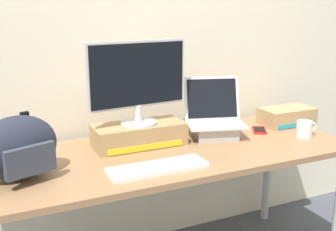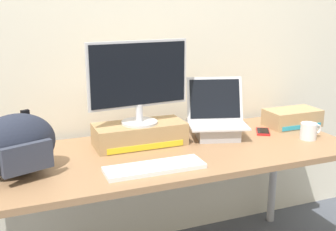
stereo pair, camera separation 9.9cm
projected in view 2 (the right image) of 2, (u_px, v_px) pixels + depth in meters
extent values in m
cube|color=silver|center=(137.00, 29.00, 2.35)|extent=(7.00, 0.10, 2.60)
cube|color=#99704C|center=(168.00, 153.00, 2.08)|extent=(1.88, 0.74, 0.03)
cylinder|color=#B2B2B7|center=(273.00, 173.00, 2.77)|extent=(0.05, 0.05, 0.70)
cube|color=#A88456|center=(140.00, 134.00, 2.15)|extent=(0.47, 0.20, 0.11)
cube|color=yellow|center=(146.00, 147.00, 2.06)|extent=(0.40, 0.00, 0.03)
cylinder|color=silver|center=(139.00, 122.00, 2.13)|extent=(0.19, 0.19, 0.01)
cylinder|color=silver|center=(139.00, 113.00, 2.12)|extent=(0.04, 0.04, 0.09)
cube|color=silver|center=(139.00, 74.00, 2.06)|extent=(0.53, 0.07, 0.33)
cube|color=black|center=(139.00, 74.00, 2.05)|extent=(0.51, 0.05, 0.31)
cube|color=#ADADB2|center=(217.00, 131.00, 2.27)|extent=(0.27, 0.25, 0.07)
cube|color=silver|center=(217.00, 124.00, 2.25)|extent=(0.37, 0.32, 0.01)
cube|color=#B7B7BC|center=(217.00, 122.00, 2.27)|extent=(0.30, 0.21, 0.00)
cube|color=silver|center=(215.00, 99.00, 2.31)|extent=(0.32, 0.16, 0.24)
cube|color=black|center=(215.00, 99.00, 2.30)|extent=(0.29, 0.14, 0.21)
cube|color=white|center=(155.00, 168.00, 1.83)|extent=(0.45, 0.14, 0.02)
cube|color=silver|center=(155.00, 165.00, 1.83)|extent=(0.42, 0.12, 0.00)
ellipsoid|color=#232838|center=(16.00, 145.00, 1.75)|extent=(0.40, 0.31, 0.27)
cube|color=#333847|center=(28.00, 158.00, 1.68)|extent=(0.21, 0.10, 0.12)
cube|color=black|center=(27.00, 131.00, 1.89)|extent=(0.04, 0.03, 0.20)
cylinder|color=silver|center=(308.00, 131.00, 2.24)|extent=(0.09, 0.09, 0.09)
torus|color=silver|center=(317.00, 129.00, 2.26)|extent=(0.06, 0.01, 0.06)
cube|color=red|center=(263.00, 132.00, 2.36)|extent=(0.13, 0.15, 0.01)
cube|color=black|center=(263.00, 131.00, 2.36)|extent=(0.11, 0.12, 0.00)
cube|color=tan|center=(292.00, 118.00, 2.48)|extent=(0.32, 0.18, 0.10)
cube|color=#2899BC|center=(302.00, 127.00, 2.41)|extent=(0.27, 0.00, 0.02)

